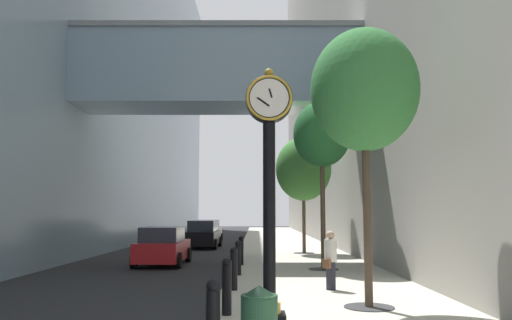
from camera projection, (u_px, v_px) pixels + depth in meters
name	position (u px, v px, depth m)	size (l,w,h in m)	color
ground_plane	(242.00, 251.00, 30.13)	(110.00, 110.00, 0.00)	#262628
sidewalk_right	(287.00, 246.00, 33.11)	(5.67, 80.00, 0.14)	beige
building_block_left	(71.00, 18.00, 34.66)	(22.25, 80.00, 30.81)	#849EB2
street_clock	(271.00, 185.00, 9.01)	(0.84, 0.55, 4.66)	black
bollard_nearest	(215.00, 319.00, 7.13)	(0.21, 0.21, 1.15)	black
bollard_second	(229.00, 285.00, 10.47)	(0.21, 0.21, 1.15)	black
bollard_third	(236.00, 268.00, 13.80)	(0.21, 0.21, 1.15)	black
bollard_fourth	(240.00, 257.00, 17.14)	(0.21, 0.21, 1.15)	black
bollard_fifth	(243.00, 250.00, 20.47)	(0.21, 0.21, 1.15)	black
street_tree_near	(366.00, 91.00, 11.72)	(2.47, 2.47, 6.30)	#333335
street_tree_mid_near	(324.00, 135.00, 19.28)	(2.16, 2.16, 6.27)	#333335
street_tree_mid_far	(305.00, 169.00, 26.77)	(2.90, 2.90, 6.03)	#333335
pedestrian_walking	(332.00, 259.00, 13.89)	(0.49, 0.52, 1.58)	#23232D
car_white_near	(210.00, 232.00, 38.18)	(1.99, 4.39, 1.70)	silver
car_red_mid	(165.00, 246.00, 21.79)	(2.02, 4.17, 1.62)	#AD191E
car_black_far	(205.00, 235.00, 32.35)	(2.13, 4.57, 1.74)	black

